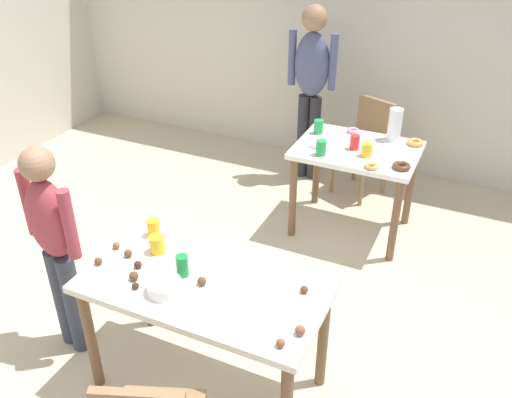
% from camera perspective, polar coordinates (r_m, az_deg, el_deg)
% --- Properties ---
extents(ground_plane, '(6.40, 6.40, 0.00)m').
position_cam_1_polar(ground_plane, '(3.47, -6.53, -17.60)').
color(ground_plane, beige).
extents(wall_back, '(6.40, 0.10, 2.60)m').
position_cam_1_polar(wall_back, '(5.43, 10.68, 16.63)').
color(wall_back, beige).
rests_on(wall_back, ground_plane).
extents(dining_table_near, '(1.29, 0.67, 0.75)m').
position_cam_1_polar(dining_table_near, '(2.96, -5.38, -10.28)').
color(dining_table_near, silver).
rests_on(dining_table_near, ground_plane).
extents(dining_table_far, '(0.94, 0.69, 0.75)m').
position_cam_1_polar(dining_table_far, '(4.39, 10.32, 3.77)').
color(dining_table_far, white).
rests_on(dining_table_far, ground_plane).
extents(chair_far_table, '(0.52, 0.52, 0.87)m').
position_cam_1_polar(chair_far_table, '(5.08, 11.43, 5.90)').
color(chair_far_table, olive).
rests_on(chair_far_table, ground_plane).
extents(person_girl_near, '(0.45, 0.27, 1.37)m').
position_cam_1_polar(person_girl_near, '(3.31, -20.29, -3.80)').
color(person_girl_near, '#383D4C').
rests_on(person_girl_near, ground_plane).
extents(person_adult_far, '(0.45, 0.22, 1.63)m').
position_cam_1_polar(person_adult_far, '(5.07, 5.78, 12.35)').
color(person_adult_far, '#28282D').
rests_on(person_adult_far, ground_plane).
extents(mixing_bowl, '(0.18, 0.18, 0.06)m').
position_cam_1_polar(mixing_bowl, '(2.85, -9.50, -8.99)').
color(mixing_bowl, white).
rests_on(mixing_bowl, dining_table_near).
extents(soda_can, '(0.07, 0.07, 0.12)m').
position_cam_1_polar(soda_can, '(2.92, -7.67, -6.87)').
color(soda_can, '#198438').
rests_on(soda_can, dining_table_near).
extents(fork_near, '(0.17, 0.02, 0.01)m').
position_cam_1_polar(fork_near, '(2.93, -0.16, -7.89)').
color(fork_near, silver).
rests_on(fork_near, dining_table_near).
extents(cup_near_0, '(0.07, 0.07, 0.10)m').
position_cam_1_polar(cup_near_0, '(3.26, -10.63, -2.96)').
color(cup_near_0, yellow).
rests_on(cup_near_0, dining_table_near).
extents(cup_near_1, '(0.09, 0.09, 0.10)m').
position_cam_1_polar(cup_near_1, '(3.12, -10.23, -4.66)').
color(cup_near_1, yellow).
rests_on(cup_near_1, dining_table_near).
extents(cake_ball_0, '(0.05, 0.05, 0.05)m').
position_cam_1_polar(cake_ball_0, '(2.96, -12.59, -7.81)').
color(cake_ball_0, brown).
rests_on(cake_ball_0, dining_table_near).
extents(cake_ball_1, '(0.04, 0.04, 0.04)m').
position_cam_1_polar(cake_ball_1, '(3.11, -16.07, -6.23)').
color(cake_ball_1, brown).
rests_on(cake_ball_1, dining_table_near).
extents(cake_ball_2, '(0.04, 0.04, 0.04)m').
position_cam_1_polar(cake_ball_2, '(3.21, -14.33, -4.72)').
color(cake_ball_2, brown).
rests_on(cake_ball_2, dining_table_near).
extents(cake_ball_3, '(0.05, 0.05, 0.05)m').
position_cam_1_polar(cake_ball_3, '(2.60, 4.60, -13.46)').
color(cake_ball_3, brown).
rests_on(cake_ball_3, dining_table_near).
extents(cake_ball_4, '(0.04, 0.04, 0.04)m').
position_cam_1_polar(cake_ball_4, '(2.54, 2.56, -14.73)').
color(cake_ball_4, brown).
rests_on(cake_ball_4, dining_table_near).
extents(cake_ball_5, '(0.05, 0.05, 0.05)m').
position_cam_1_polar(cake_ball_5, '(2.87, -5.66, -8.50)').
color(cake_ball_5, brown).
rests_on(cake_ball_5, dining_table_near).
extents(cake_ball_6, '(0.05, 0.05, 0.05)m').
position_cam_1_polar(cake_ball_6, '(3.13, -13.16, -5.53)').
color(cake_ball_6, brown).
rests_on(cake_ball_6, dining_table_near).
extents(cake_ball_7, '(0.04, 0.04, 0.04)m').
position_cam_1_polar(cake_ball_7, '(2.90, -12.43, -8.80)').
color(cake_ball_7, '#3D2319').
rests_on(cake_ball_7, dining_table_near).
extents(cake_ball_8, '(0.04, 0.04, 0.04)m').
position_cam_1_polar(cake_ball_8, '(2.82, 5.03, -9.35)').
color(cake_ball_8, brown).
rests_on(cake_ball_8, dining_table_near).
extents(cake_ball_9, '(0.04, 0.04, 0.04)m').
position_cam_1_polar(cake_ball_9, '(3.03, -12.18, -6.69)').
color(cake_ball_9, '#3D2319').
rests_on(cake_ball_9, dining_table_near).
extents(pitcher_far, '(0.11, 0.11, 0.26)m').
position_cam_1_polar(pitcher_far, '(4.49, 14.24, 7.51)').
color(pitcher_far, white).
rests_on(pitcher_far, dining_table_far).
extents(cup_far_0, '(0.07, 0.07, 0.11)m').
position_cam_1_polar(cup_far_0, '(4.29, 10.23, 5.83)').
color(cup_far_0, red).
rests_on(cup_far_0, dining_table_far).
extents(cup_far_1, '(0.08, 0.08, 0.11)m').
position_cam_1_polar(cup_far_1, '(4.53, 6.52, 7.48)').
color(cup_far_1, green).
rests_on(cup_far_1, dining_table_far).
extents(cup_far_2, '(0.08, 0.08, 0.10)m').
position_cam_1_polar(cup_far_2, '(4.20, 11.44, 5.03)').
color(cup_far_2, yellow).
rests_on(cup_far_2, dining_table_far).
extents(cup_far_3, '(0.08, 0.08, 0.12)m').
position_cam_1_polar(cup_far_3, '(4.16, 6.79, 5.31)').
color(cup_far_3, green).
rests_on(cup_far_3, dining_table_far).
extents(donut_far_0, '(0.10, 0.10, 0.03)m').
position_cam_1_polar(donut_far_0, '(4.60, 10.06, 7.02)').
color(donut_far_0, pink).
rests_on(donut_far_0, dining_table_far).
extents(donut_far_1, '(0.13, 0.13, 0.04)m').
position_cam_1_polar(donut_far_1, '(4.08, 14.88, 3.33)').
color(donut_far_1, brown).
rests_on(donut_far_1, dining_table_far).
extents(donut_far_2, '(0.11, 0.11, 0.03)m').
position_cam_1_polar(donut_far_2, '(4.31, 6.29, 5.66)').
color(donut_far_2, white).
rests_on(donut_far_2, dining_table_far).
extents(donut_far_3, '(0.13, 0.13, 0.04)m').
position_cam_1_polar(donut_far_3, '(4.49, 16.21, 5.66)').
color(donut_far_3, gold).
rests_on(donut_far_3, dining_table_far).
extents(donut_far_4, '(0.10, 0.10, 0.03)m').
position_cam_1_polar(donut_far_4, '(4.04, 11.88, 3.34)').
color(donut_far_4, gold).
rests_on(donut_far_4, dining_table_far).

